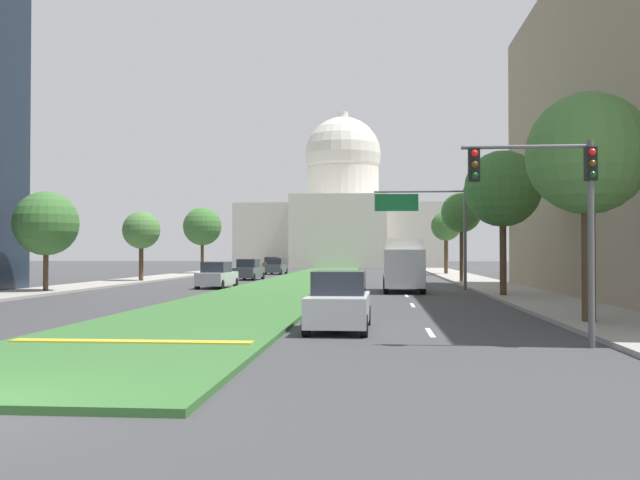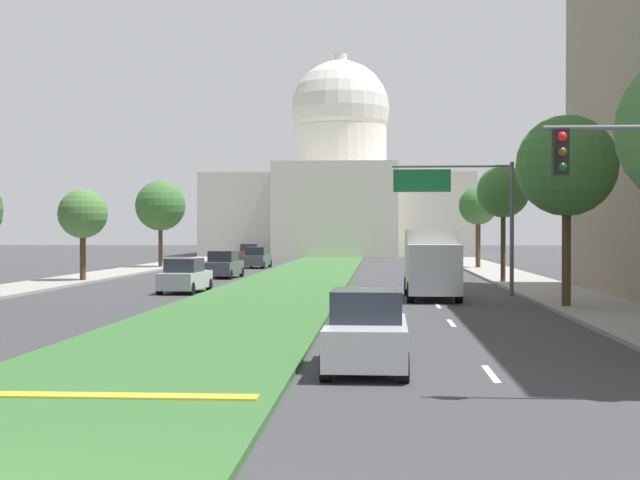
% 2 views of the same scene
% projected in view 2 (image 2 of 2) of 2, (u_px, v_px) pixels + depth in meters
% --- Properties ---
extents(ground_plane, '(260.00, 260.00, 0.00)m').
position_uv_depth(ground_plane, '(306.00, 275.00, 64.38)').
color(ground_plane, '#3D3D3F').
extents(grass_median, '(6.82, 99.77, 0.14)m').
position_uv_depth(grass_median, '(300.00, 278.00, 58.85)').
color(grass_median, '#386B33').
rests_on(grass_median, ground_plane).
extents(median_curb_nose, '(6.14, 0.50, 0.04)m').
position_uv_depth(median_curb_nose, '(90.00, 396.00, 16.27)').
color(median_curb_nose, gold).
rests_on(median_curb_nose, grass_median).
extents(lane_dashes_right, '(0.16, 66.76, 0.01)m').
position_uv_depth(lane_dashes_right, '(423.00, 287.00, 50.56)').
color(lane_dashes_right, silver).
rests_on(lane_dashes_right, ground_plane).
extents(sidewalk_left, '(4.00, 99.77, 0.15)m').
position_uv_depth(sidewalk_left, '(62.00, 282.00, 54.25)').
color(sidewalk_left, '#9E9991').
rests_on(sidewalk_left, ground_plane).
extents(sidewalk_right, '(4.00, 99.77, 0.15)m').
position_uv_depth(sidewalk_right, '(529.00, 283.00, 52.39)').
color(sidewalk_right, '#9E9991').
rests_on(sidewalk_right, ground_plane).
extents(capitol_building, '(33.64, 28.59, 26.67)m').
position_uv_depth(capitol_building, '(340.00, 191.00, 118.83)').
color(capitol_building, silver).
rests_on(capitol_building, ground_plane).
extents(overhead_guide_sign, '(5.91, 0.20, 6.50)m').
position_uv_depth(overhead_guide_sign, '(466.00, 200.00, 43.73)').
color(overhead_guide_sign, '#515456').
rests_on(overhead_guide_sign, ground_plane).
extents(street_tree_right_mid, '(4.04, 4.04, 7.77)m').
position_uv_depth(street_tree_right_mid, '(567.00, 166.00, 35.80)').
color(street_tree_right_mid, '#4C3823').
rests_on(street_tree_right_mid, ground_plane).
extents(street_tree_left_far, '(3.00, 3.00, 5.69)m').
position_uv_depth(street_tree_left_far, '(83.00, 214.00, 54.50)').
color(street_tree_left_far, '#4C3823').
rests_on(street_tree_left_far, ground_plane).
extents(street_tree_right_far, '(3.11, 3.11, 7.03)m').
position_uv_depth(street_tree_right_far, '(503.00, 192.00, 52.95)').
color(street_tree_right_far, '#4C3823').
rests_on(street_tree_right_far, ground_plane).
extents(street_tree_left_distant, '(4.17, 4.17, 7.34)m').
position_uv_depth(street_tree_left_distant, '(160.00, 206.00, 74.92)').
color(street_tree_left_distant, '#4C3823').
rests_on(street_tree_left_distant, ground_plane).
extents(street_tree_right_distant, '(3.16, 3.16, 6.80)m').
position_uv_depth(street_tree_right_distant, '(478.00, 206.00, 73.44)').
color(street_tree_right_distant, '#4C3823').
rests_on(street_tree_right_distant, ground_plane).
extents(sedan_lead_stopped, '(1.89, 4.24, 1.81)m').
position_uv_depth(sedan_lead_stopped, '(367.00, 333.00, 20.33)').
color(sedan_lead_stopped, '#BCBCC1').
rests_on(sedan_lead_stopped, ground_plane).
extents(sedan_midblock, '(2.05, 4.50, 1.76)m').
position_uv_depth(sedan_midblock, '(185.00, 277.00, 45.52)').
color(sedan_midblock, '#BCBCC1').
rests_on(sedan_midblock, ground_plane).
extents(sedan_distant, '(2.14, 4.50, 1.82)m').
position_uv_depth(sedan_distant, '(224.00, 265.00, 59.76)').
color(sedan_distant, '#4C5156').
rests_on(sedan_distant, ground_plane).
extents(sedan_far_horizon, '(2.05, 4.42, 1.78)m').
position_uv_depth(sedan_far_horizon, '(257.00, 258.00, 75.70)').
color(sedan_far_horizon, '#4C5156').
rests_on(sedan_far_horizon, ground_plane).
extents(sedan_very_far, '(2.01, 4.28, 1.81)m').
position_uv_depth(sedan_very_far, '(250.00, 253.00, 91.09)').
color(sedan_very_far, brown).
rests_on(sedan_very_far, ground_plane).
extents(box_truck_delivery, '(2.40, 6.40, 3.20)m').
position_uv_depth(box_truck_delivery, '(432.00, 263.00, 41.47)').
color(box_truck_delivery, '#BCBCC1').
rests_on(box_truck_delivery, ground_plane).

